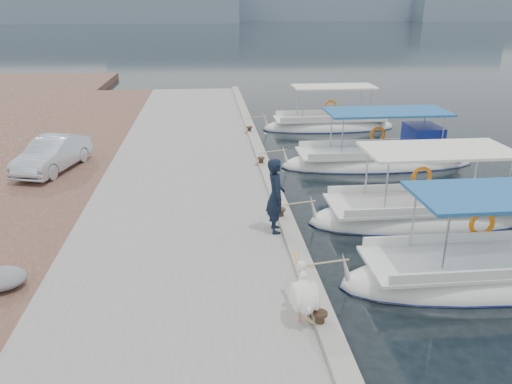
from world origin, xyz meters
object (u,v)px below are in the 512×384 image
(fishing_caique_b, at_px, (487,276))
(fisherman, at_px, (276,196))
(fishing_caique_e, at_px, (329,126))
(fishing_caique_d, at_px, (380,161))
(fishing_caique_c, at_px, (424,216))
(pelican, at_px, (304,294))
(parked_car, at_px, (52,154))

(fishing_caique_b, distance_m, fisherman, 5.44)
(fishing_caique_e, bearing_deg, fishing_caique_d, -84.69)
(fishing_caique_b, xyz_separation_m, fishing_caique_e, (-0.09, 15.56, 0.00))
(fishing_caique_c, height_order, fishing_caique_e, same)
(fishing_caique_d, bearing_deg, pelican, -115.82)
(fishing_caique_c, distance_m, parked_car, 12.90)
(fishing_caique_e, height_order, parked_car, fishing_caique_e)
(fishing_caique_e, relative_size, parked_car, 1.93)
(fishing_caique_b, bearing_deg, fishing_caique_e, 90.32)
(fishing_caique_c, bearing_deg, fishing_caique_d, 84.58)
(fisherman, bearing_deg, fishing_caique_c, -75.03)
(fishing_caique_c, relative_size, fishing_caique_e, 1.02)
(fishing_caique_e, bearing_deg, parked_car, -148.23)
(fishing_caique_d, relative_size, parked_car, 2.20)
(fishing_caique_d, bearing_deg, parked_car, -175.59)
(fishing_caique_b, relative_size, fishing_caique_c, 1.00)
(fishing_caique_b, bearing_deg, parked_car, 145.91)
(fisherman, bearing_deg, fishing_caique_e, -20.65)
(fishing_caique_d, distance_m, pelican, 12.16)
(fishing_caique_c, distance_m, pelican, 7.25)
(pelican, relative_size, fisherman, 0.68)
(fishing_caique_b, distance_m, fishing_caique_c, 3.60)
(fishing_caique_c, relative_size, parked_car, 1.97)
(fishing_caique_d, bearing_deg, fishing_caique_b, -93.20)
(fishing_caique_d, bearing_deg, fishing_caique_e, 95.31)
(parked_car, bearing_deg, fisherman, -23.77)
(fishing_caique_d, height_order, fisherman, fisherman)
(fishing_caique_d, xyz_separation_m, fisherman, (-5.28, -6.91, 1.31))
(parked_car, bearing_deg, pelican, -38.35)
(fishing_caique_c, xyz_separation_m, fisherman, (-4.76, -1.39, 1.37))
(fisherman, height_order, parked_car, fisherman)
(fishing_caique_c, height_order, fisherman, fisherman)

